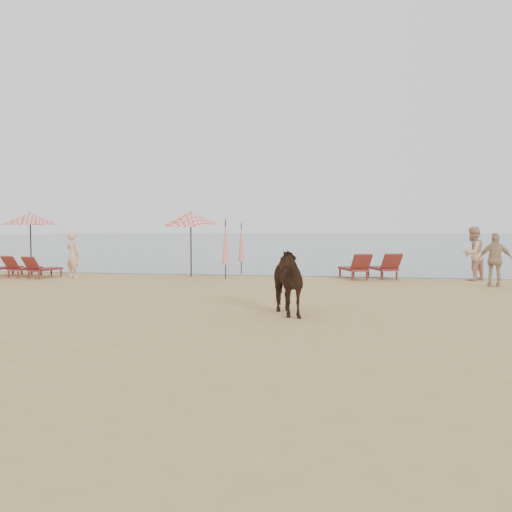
% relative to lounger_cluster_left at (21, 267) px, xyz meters
% --- Properties ---
extents(ground, '(120.00, 120.00, 0.00)m').
position_rel_lounger_cluster_left_xyz_m(ground, '(9.87, -8.06, -0.40)').
color(ground, tan).
rests_on(ground, ground).
extents(sea, '(160.00, 140.00, 0.06)m').
position_rel_lounger_cluster_left_xyz_m(sea, '(9.87, 71.94, -0.40)').
color(sea, '#51606B').
rests_on(sea, ground).
extents(lounger_cluster_left, '(2.92, 2.07, 0.58)m').
position_rel_lounger_cluster_left_xyz_m(lounger_cluster_left, '(0.00, 0.00, 0.00)').
color(lounger_cluster_left, maroon).
rests_on(lounger_cluster_left, ground).
extents(lounger_cluster_right, '(2.36, 2.32, 0.67)m').
position_rel_lounger_cluster_left_xyz_m(lounger_cluster_right, '(13.53, 1.43, 0.06)').
color(lounger_cluster_right, maroon).
rests_on(lounger_cluster_right, ground).
extents(umbrella_open_left_a, '(2.25, 2.25, 2.56)m').
position_rel_lounger_cluster_left_xyz_m(umbrella_open_left_a, '(-0.33, 1.19, 1.90)').
color(umbrella_open_left_a, black).
rests_on(umbrella_open_left_a, ground).
extents(umbrella_open_left_b, '(2.10, 2.15, 2.68)m').
position_rel_lounger_cluster_left_xyz_m(umbrella_open_left_b, '(6.54, 1.34, 1.92)').
color(umbrella_open_left_b, black).
rests_on(umbrella_open_left_b, ground).
extents(umbrella_closed_left, '(0.27, 0.27, 2.26)m').
position_rel_lounger_cluster_left_xyz_m(umbrella_closed_left, '(8.11, 0.59, 0.98)').
color(umbrella_closed_left, black).
rests_on(umbrella_closed_left, ground).
extents(umbrella_closed_right, '(0.26, 0.26, 2.14)m').
position_rel_lounger_cluster_left_xyz_m(umbrella_closed_right, '(8.27, 2.93, 0.91)').
color(umbrella_closed_right, black).
rests_on(umbrella_closed_right, ground).
extents(cow, '(1.48, 1.95, 1.50)m').
position_rel_lounger_cluster_left_xyz_m(cow, '(11.05, -6.77, 0.34)').
color(cow, black).
rests_on(cow, ground).
extents(beachgoer_left, '(0.78, 0.68, 1.79)m').
position_rel_lounger_cluster_left_xyz_m(beachgoer_left, '(2.18, 0.08, 0.49)').
color(beachgoer_left, '#DDAB8A').
rests_on(beachgoer_left, ground).
extents(beachgoer_right_a, '(1.22, 1.20, 1.98)m').
position_rel_lounger_cluster_left_xyz_m(beachgoer_right_a, '(17.22, 1.51, 0.59)').
color(beachgoer_right_a, tan).
rests_on(beachgoer_right_a, ground).
extents(beachgoer_right_b, '(1.11, 0.65, 1.78)m').
position_rel_lounger_cluster_left_xyz_m(beachgoer_right_b, '(17.44, -0.42, 0.48)').
color(beachgoer_right_b, tan).
rests_on(beachgoer_right_b, ground).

